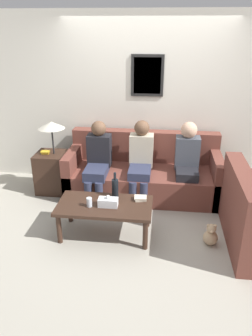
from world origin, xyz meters
TOP-DOWN VIEW (x-y plane):
  - ground_plane at (0.00, 0.00)m, footprint 16.00×16.00m
  - wall_back at (0.00, 1.02)m, footprint 9.00×0.08m
  - couch_main at (0.00, 0.55)m, footprint 2.25×0.91m
  - coffee_table at (-0.39, -0.62)m, footprint 1.13×0.59m
  - side_table_with_lamp at (-1.39, 0.44)m, footprint 0.47×0.45m
  - wine_bottle at (-0.29, -0.39)m, footprint 0.08×0.08m
  - drinking_glass at (-0.55, -0.68)m, footprint 0.06×0.06m
  - book_stack at (0.03, -0.46)m, footprint 0.15×0.13m
  - tissue_box at (-0.34, -0.65)m, footprint 0.23×0.12m
  - person_left at (-0.65, 0.33)m, footprint 0.34×0.66m
  - person_middle at (-0.03, 0.40)m, footprint 0.34×0.65m
  - person_right at (0.63, 0.40)m, footprint 0.34×0.58m
  - teddy_bear at (0.88, -0.67)m, footprint 0.17×0.17m

SIDE VIEW (x-z plane):
  - ground_plane at x=0.00m, z-range 0.00..0.00m
  - teddy_bear at x=0.88m, z-range -0.02..0.25m
  - couch_main at x=0.00m, z-range -0.14..0.75m
  - coffee_table at x=-0.39m, z-range 0.15..0.58m
  - side_table_with_lamp at x=-1.39m, z-range -0.16..0.95m
  - book_stack at x=0.03m, z-range 0.42..0.47m
  - tissue_box at x=-0.34m, z-range 0.40..0.55m
  - drinking_glass at x=-0.55m, z-range 0.42..0.53m
  - wine_bottle at x=-0.29m, z-range 0.38..0.70m
  - person_left at x=-0.65m, z-range 0.04..1.18m
  - person_middle at x=-0.03m, z-range 0.05..1.19m
  - person_right at x=0.63m, z-range 0.06..1.21m
  - wall_back at x=0.00m, z-range 0.00..2.60m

